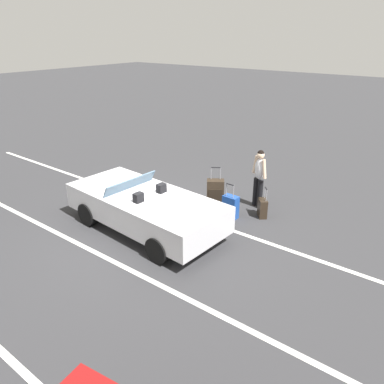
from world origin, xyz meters
name	(u,v)px	position (x,y,z in m)	size (l,w,h in m)	color
ground_plane	(147,229)	(0.00, 0.00, 0.00)	(80.00, 80.00, 0.00)	#333335
lot_line_near	(177,211)	(0.00, -1.22, 0.00)	(18.00, 0.12, 0.01)	silver
lot_line_mid	(100,255)	(0.00, 1.48, 0.00)	(18.00, 0.12, 0.01)	silver
convertible_car	(140,205)	(0.21, -0.01, 0.59)	(4.25, 2.06, 1.24)	silver
suitcase_large_black	(215,192)	(-0.57, -2.24, 0.37)	(0.55, 0.50, 1.10)	#2D2319
suitcase_medium_bright	(230,207)	(-1.35, -1.79, 0.31)	(0.41, 0.26, 0.99)	#1E479E
suitcase_small_carryon	(262,208)	(-2.01, -2.34, 0.25)	(0.37, 0.39, 0.83)	#2D2319
traveler_person	(259,176)	(-1.59, -2.84, 0.93)	(0.58, 0.35, 1.65)	black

